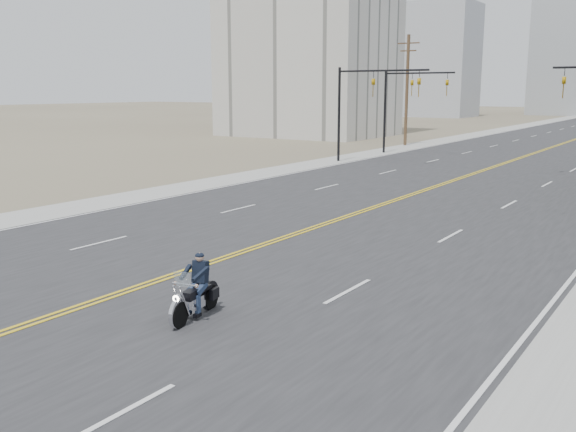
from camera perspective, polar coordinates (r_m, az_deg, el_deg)
The scene contains 9 objects.
ground_plane at distance 17.57m, azimuth -15.83°, elevation -7.08°, with size 400.00×400.00×0.00m, color #776D56.
sidewalk_left at distance 84.47m, azimuth 16.99°, elevation 7.05°, with size 3.00×200.00×0.01m, color #A5A5A0.
traffic_mast_left at distance 47.96m, azimuth 6.73°, elevation 10.58°, with size 7.10×0.26×7.00m.
traffic_mast_far at distance 55.34m, azimuth 10.25°, elevation 10.49°, with size 6.10×0.26×7.00m.
utility_pole_left at distance 63.95m, azimuth 10.53°, elevation 11.09°, with size 2.20×0.30×10.50m.
apartment_block at distance 77.97m, azimuth 1.90°, elevation 18.27°, with size 18.00×14.00×30.00m, color silver.
haze_bldg_a at distance 134.62m, azimuth 13.19°, elevation 13.29°, with size 14.00×12.00×22.00m, color #B7BCC6.
haze_bldg_f at distance 154.13m, azimuth 9.83°, elevation 12.00°, with size 12.00×12.00×16.00m, color #ADB2B7.
motorcyclist at distance 15.44m, azimuth -8.30°, elevation -6.27°, with size 0.85×1.99×1.55m, color black, non-canonical shape.
Camera 1 is at (12.85, -10.71, 5.38)m, focal length 40.00 mm.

